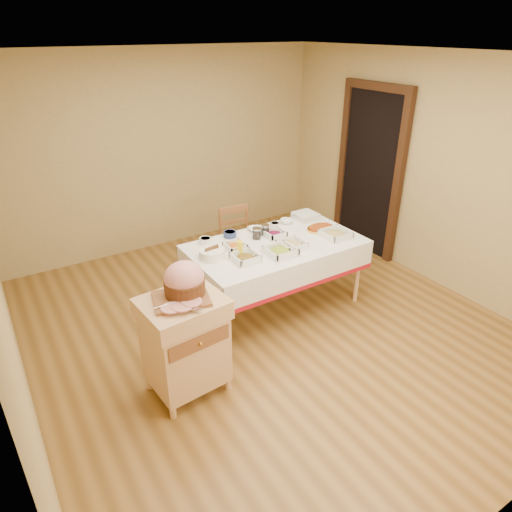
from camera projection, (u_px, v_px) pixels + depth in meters
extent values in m
plane|color=brown|center=(267.00, 326.00, 4.77)|extent=(5.00, 5.00, 0.00)
plane|color=white|center=(271.00, 55.00, 3.59)|extent=(5.00, 5.00, 0.00)
plane|color=tan|center=(165.00, 152.00, 6.07)|extent=(4.50, 0.00, 4.50)
plane|color=tan|center=(431.00, 172.00, 5.25)|extent=(0.00, 5.00, 5.00)
cube|color=black|center=(370.00, 174.00, 6.02)|extent=(0.06, 0.90, 2.10)
cube|color=#391F12|center=(398.00, 184.00, 5.63)|extent=(0.08, 0.10, 2.10)
cube|color=#391F12|center=(343.00, 166.00, 6.39)|extent=(0.08, 0.10, 2.10)
cube|color=#391F12|center=(379.00, 86.00, 5.52)|extent=(0.08, 1.10, 0.10)
cube|color=#DFAE7A|center=(276.00, 246.00, 4.81)|extent=(1.80, 1.00, 0.04)
cylinder|color=#DFAE7A|center=(228.00, 318.00, 4.27)|extent=(0.05, 0.05, 0.71)
cylinder|color=#DFAE7A|center=(190.00, 281.00, 4.90)|extent=(0.05, 0.05, 0.71)
cylinder|color=#DFAE7A|center=(358.00, 273.00, 5.05)|extent=(0.05, 0.05, 0.71)
cylinder|color=#DFAE7A|center=(310.00, 246.00, 5.68)|extent=(0.05, 0.05, 0.71)
cube|color=white|center=(276.00, 244.00, 4.79)|extent=(1.82, 1.02, 0.01)
cube|color=#DFAE7A|center=(186.00, 349.00, 3.76)|extent=(0.63, 0.54, 0.63)
cube|color=#DFAE7A|center=(182.00, 309.00, 3.58)|extent=(0.68, 0.58, 0.16)
cube|color=brown|center=(197.00, 344.00, 3.47)|extent=(0.53, 0.06, 0.13)
sphere|color=gold|center=(198.00, 345.00, 3.47)|extent=(0.03, 0.03, 0.03)
cylinder|color=#DFAE7A|center=(170.00, 411.00, 3.64)|extent=(0.05, 0.05, 0.11)
cylinder|color=#DFAE7A|center=(151.00, 380.00, 3.96)|extent=(0.05, 0.05, 0.11)
cylinder|color=#DFAE7A|center=(228.00, 386.00, 3.89)|extent=(0.05, 0.05, 0.11)
cylinder|color=#DFAE7A|center=(205.00, 359.00, 4.21)|extent=(0.05, 0.05, 0.11)
cube|color=brown|center=(240.00, 246.00, 5.44)|extent=(0.45, 0.43, 0.03)
cylinder|color=brown|center=(233.00, 273.00, 5.34)|extent=(0.03, 0.03, 0.44)
cylinder|color=brown|center=(222.00, 261.00, 5.62)|extent=(0.03, 0.03, 0.44)
cylinder|color=brown|center=(260.00, 267.00, 5.47)|extent=(0.03, 0.03, 0.44)
cylinder|color=brown|center=(247.00, 255.00, 5.75)|extent=(0.03, 0.03, 0.44)
cylinder|color=brown|center=(221.00, 227.00, 5.41)|extent=(0.03, 0.03, 0.46)
cylinder|color=brown|center=(247.00, 222.00, 5.55)|extent=(0.03, 0.03, 0.46)
cube|color=brown|center=(234.00, 209.00, 5.39)|extent=(0.37, 0.07, 0.09)
cube|color=brown|center=(181.00, 299.00, 3.54)|extent=(0.42, 0.34, 0.03)
ellipsoid|color=pink|center=(184.00, 278.00, 3.53)|extent=(0.32, 0.29, 0.27)
cylinder|color=#502A12|center=(185.00, 286.00, 3.56)|extent=(0.32, 0.32, 0.11)
cube|color=silver|center=(184.00, 309.00, 3.37)|extent=(0.27, 0.12, 0.00)
cylinder|color=silver|center=(174.00, 302.00, 3.45)|extent=(0.31, 0.09, 0.01)
cube|color=white|center=(246.00, 260.00, 4.43)|extent=(0.24, 0.24, 0.01)
ellipsoid|color=#A51912|center=(246.00, 258.00, 4.42)|extent=(0.18, 0.18, 0.06)
cylinder|color=silver|center=(251.00, 257.00, 4.43)|extent=(0.14, 0.01, 0.11)
cube|color=white|center=(280.00, 254.00, 4.55)|extent=(0.28, 0.28, 0.02)
ellipsoid|color=gold|center=(280.00, 251.00, 4.54)|extent=(0.21, 0.21, 0.07)
cylinder|color=silver|center=(287.00, 251.00, 4.55)|extent=(0.15, 0.01, 0.11)
cube|color=white|center=(292.00, 247.00, 4.70)|extent=(0.25, 0.25, 0.01)
ellipsoid|color=tan|center=(292.00, 245.00, 4.69)|extent=(0.19, 0.19, 0.07)
cylinder|color=silver|center=(298.00, 244.00, 4.69)|extent=(0.14, 0.01, 0.10)
cube|color=white|center=(335.00, 236.00, 4.93)|extent=(0.28, 0.28, 0.01)
ellipsoid|color=tan|center=(336.00, 234.00, 4.92)|extent=(0.21, 0.21, 0.07)
cylinder|color=silver|center=(342.00, 234.00, 4.93)|extent=(0.14, 0.01, 0.10)
cube|color=white|center=(235.00, 248.00, 4.67)|extent=(0.20, 0.20, 0.01)
ellipsoid|color=#D85F10|center=(235.00, 247.00, 4.66)|extent=(0.15, 0.15, 0.05)
cylinder|color=silver|center=(240.00, 246.00, 4.66)|extent=(0.13, 0.01, 0.09)
cube|color=white|center=(275.00, 236.00, 4.94)|extent=(0.20, 0.20, 0.01)
ellipsoid|color=#610C35|center=(275.00, 234.00, 4.93)|extent=(0.15, 0.15, 0.05)
cylinder|color=silver|center=(279.00, 233.00, 4.94)|extent=(0.13, 0.01, 0.10)
cylinder|color=white|center=(205.00, 241.00, 4.78)|extent=(0.13, 0.13, 0.06)
cylinder|color=black|center=(205.00, 239.00, 4.77)|extent=(0.10, 0.10, 0.02)
cylinder|color=navy|center=(230.00, 234.00, 4.93)|extent=(0.14, 0.14, 0.06)
cylinder|color=#610C35|center=(230.00, 233.00, 4.92)|extent=(0.11, 0.11, 0.02)
cylinder|color=white|center=(275.00, 225.00, 5.15)|extent=(0.11, 0.11, 0.06)
cylinder|color=#D85F10|center=(275.00, 224.00, 5.15)|extent=(0.09, 0.09, 0.02)
imported|color=white|center=(255.00, 229.00, 5.08)|extent=(0.18, 0.18, 0.04)
imported|color=white|center=(287.00, 221.00, 5.27)|extent=(0.17, 0.17, 0.05)
cylinder|color=silver|center=(257.00, 234.00, 4.87)|extent=(0.09, 0.09, 0.11)
cylinder|color=silver|center=(257.00, 228.00, 4.85)|extent=(0.10, 0.10, 0.01)
cylinder|color=black|center=(257.00, 235.00, 4.88)|extent=(0.08, 0.08, 0.08)
cylinder|color=silver|center=(265.00, 230.00, 4.96)|extent=(0.09, 0.09, 0.11)
cylinder|color=silver|center=(265.00, 225.00, 4.93)|extent=(0.09, 0.09, 0.01)
cylinder|color=black|center=(265.00, 232.00, 4.97)|extent=(0.07, 0.07, 0.08)
cylinder|color=yellow|center=(240.00, 249.00, 4.50)|extent=(0.06, 0.06, 0.16)
cone|color=yellow|center=(240.00, 240.00, 4.46)|extent=(0.04, 0.04, 0.04)
cylinder|color=white|center=(212.00, 254.00, 4.47)|extent=(0.25, 0.25, 0.09)
cube|color=white|center=(305.00, 219.00, 5.39)|extent=(0.25, 0.25, 0.01)
cube|color=white|center=(305.00, 217.00, 5.38)|extent=(0.25, 0.25, 0.01)
cube|color=white|center=(306.00, 216.00, 5.37)|extent=(0.25, 0.25, 0.01)
cube|color=white|center=(306.00, 215.00, 5.37)|extent=(0.25, 0.25, 0.01)
cube|color=white|center=(306.00, 214.00, 5.36)|extent=(0.25, 0.25, 0.01)
ellipsoid|color=gold|center=(320.00, 229.00, 5.10)|extent=(0.33, 0.24, 0.03)
ellipsoid|color=#9D4010|center=(320.00, 228.00, 5.10)|extent=(0.28, 0.20, 0.03)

